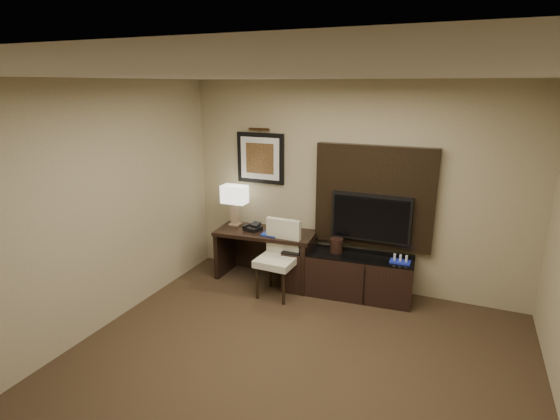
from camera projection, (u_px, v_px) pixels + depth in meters
The scene contains 18 objects.
floor at pixel (274, 398), 3.83m from camera, with size 4.50×5.00×0.01m, color #332417.
ceiling at pixel (273, 76), 3.07m from camera, with size 4.50×5.00×0.01m, color silver.
wall_back at pixel (352, 187), 5.65m from camera, with size 4.50×0.01×2.70m, color tan.
wall_left at pixel (65, 220), 4.30m from camera, with size 0.01×5.00×2.70m, color tan.
desk at pixel (266, 256), 6.02m from camera, with size 1.34×0.57×0.72m, color black.
credenza at pixel (347, 274), 5.62m from camera, with size 1.64×0.46×0.56m, color black.
tv_wall_panel at pixel (374, 197), 5.51m from camera, with size 1.50×0.12×1.30m, color black.
tv at pixel (371, 218), 5.49m from camera, with size 1.00×0.08×0.60m, color black.
artwork at pixel (261, 158), 6.04m from camera, with size 0.70×0.04×0.70m, color black.
picture_light at pixel (259, 129), 5.90m from camera, with size 0.04×0.04×0.30m, color #402914.
desk_chair at pixel (277, 260), 5.54m from camera, with size 0.47×0.54×0.97m, color beige, non-canonical shape.
table_lamp at pixel (235, 206), 6.12m from camera, with size 0.34×0.19×0.55m, color #A08364, non-canonical shape.
desk_phone at pixel (253, 227), 5.95m from camera, with size 0.20×0.18×0.10m, color black, non-canonical shape.
blue_folder at pixel (272, 233), 5.83m from camera, with size 0.22×0.29×0.02m, color #18329C.
book at pixel (272, 225), 5.82m from camera, with size 0.17×0.02×0.23m, color #B0A98A.
water_bottle at pixel (293, 226), 5.82m from camera, with size 0.06×0.06×0.19m, color #B2C0CA.
ice_bucket at pixel (336, 245), 5.57m from camera, with size 0.17×0.17×0.18m, color black.
minibar_tray at pixel (400, 259), 5.26m from camera, with size 0.24×0.14×0.09m, color #1B29B0, non-canonical shape.
Camera 1 is at (1.31, -2.93, 2.65)m, focal length 28.00 mm.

